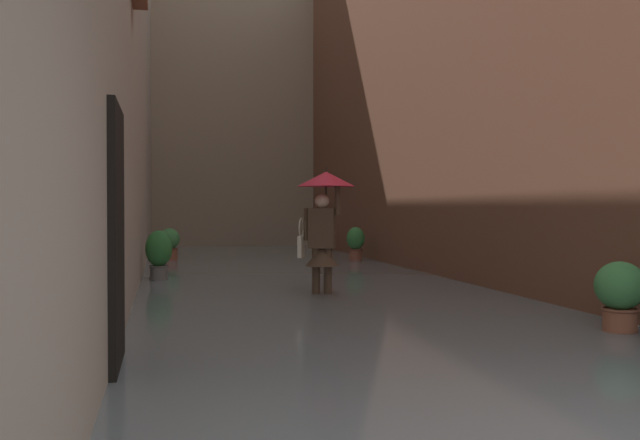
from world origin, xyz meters
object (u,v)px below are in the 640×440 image
Objects in this scene: potted_plant_mid_left at (356,244)px; potted_plant_near_left at (620,295)px; potted_plant_near_right at (159,254)px; potted_plant_far_right at (170,245)px; person_wading at (324,213)px.

potted_plant_near_left is at bearing 90.30° from potted_plant_mid_left.
potted_plant_near_left is at bearing 126.55° from potted_plant_near_right.
potted_plant_near_right is at bearing 87.29° from potted_plant_far_right.
potted_plant_near_right reaches higher than potted_plant_mid_left.
person_wading is 4.42m from potted_plant_near_left.
potted_plant_far_right is 0.90× the size of potted_plant_near_right.
person_wading reaches higher than potted_plant_near_left.
potted_plant_mid_left is at bearing -89.70° from potted_plant_near_left.
potted_plant_far_right is 11.80m from potted_plant_near_left.
person_wading reaches higher than potted_plant_mid_left.
potted_plant_near_right reaches higher than potted_plant_far_right.
potted_plant_far_right is at bearing -92.71° from potted_plant_near_right.
person_wading is at bearing 106.70° from potted_plant_far_right.
potted_plant_near_right reaches higher than potted_plant_near_left.
potted_plant_mid_left is 0.94× the size of potted_plant_near_right.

